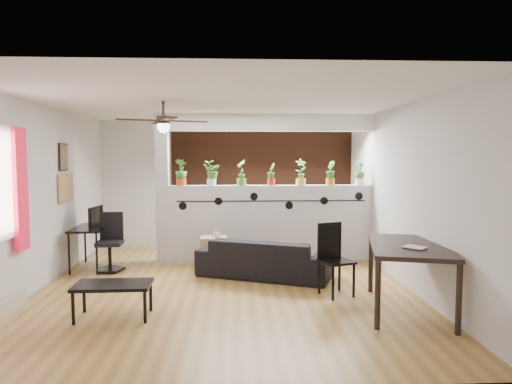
# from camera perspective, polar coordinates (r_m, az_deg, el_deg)

# --- Properties ---
(room_shell) EXTENTS (6.30, 7.10, 2.90)m
(room_shell) POSITION_cam_1_polar(r_m,az_deg,el_deg) (6.55, -4.02, -0.45)
(room_shell) COLOR olive
(room_shell) RESTS_ON ground
(partition_wall) EXTENTS (3.60, 0.18, 1.35)m
(partition_wall) POSITION_cam_1_polar(r_m,az_deg,el_deg) (8.14, 1.90, -3.90)
(partition_wall) COLOR #BCBCC1
(partition_wall) RESTS_ON ground
(ceiling_header) EXTENTS (3.60, 0.18, 0.30)m
(ceiling_header) POSITION_cam_1_polar(r_m,az_deg,el_deg) (8.07, 1.93, 8.66)
(ceiling_header) COLOR silver
(ceiling_header) RESTS_ON room_shell
(pier_column) EXTENTS (0.22, 0.20, 2.60)m
(pier_column) POSITION_cam_1_polar(r_m,az_deg,el_deg) (8.14, -11.61, 0.44)
(pier_column) COLOR #BCBCC1
(pier_column) RESTS_ON ground
(brick_panel) EXTENTS (3.90, 0.05, 2.60)m
(brick_panel) POSITION_cam_1_polar(r_m,az_deg,el_deg) (9.53, 1.20, 1.11)
(brick_panel) COLOR brown
(brick_panel) RESTS_ON ground
(vine_decal) EXTENTS (3.31, 0.01, 0.30)m
(vine_decal) POSITION_cam_1_polar(r_m,az_deg,el_deg) (7.99, 1.96, -1.13)
(vine_decal) COLOR black
(vine_decal) RESTS_ON partition_wall
(baseboard_heater) EXTENTS (0.08, 1.00, 0.18)m
(baseboard_heater) POSITION_cam_1_polar(r_m,az_deg,el_deg) (6.22, -28.95, -12.64)
(baseboard_heater) COLOR beige
(baseboard_heater) RESTS_ON ground
(corkboard) EXTENTS (0.03, 0.60, 0.45)m
(corkboard) POSITION_cam_1_polar(r_m,az_deg,el_deg) (7.97, -22.70, 0.45)
(corkboard) COLOR #A1754D
(corkboard) RESTS_ON room_shell
(framed_art) EXTENTS (0.03, 0.34, 0.44)m
(framed_art) POSITION_cam_1_polar(r_m,az_deg,el_deg) (7.91, -22.95, 4.04)
(framed_art) COLOR #8C7259
(framed_art) RESTS_ON room_shell
(ceiling_fan) EXTENTS (1.19, 1.19, 0.43)m
(ceiling_fan) POSITION_cam_1_polar(r_m,az_deg,el_deg) (6.31, -11.50, 8.50)
(ceiling_fan) COLOR black
(ceiling_fan) RESTS_ON room_shell
(potted_plant_0) EXTENTS (0.29, 0.26, 0.46)m
(potted_plant_0) POSITION_cam_1_polar(r_m,az_deg,el_deg) (8.08, -9.33, 2.53)
(potted_plant_0) COLOR #D95019
(potted_plant_0) RESTS_ON partition_wall
(potted_plant_1) EXTENTS (0.23, 0.19, 0.44)m
(potted_plant_1) POSITION_cam_1_polar(r_m,az_deg,el_deg) (8.04, -5.59, 2.46)
(potted_plant_1) COLOR white
(potted_plant_1) RESTS_ON partition_wall
(potted_plant_2) EXTENTS (0.26, 0.29, 0.45)m
(potted_plant_2) POSITION_cam_1_polar(r_m,az_deg,el_deg) (8.03, -1.83, 2.54)
(potted_plant_2) COLOR #458F34
(potted_plant_2) RESTS_ON partition_wall
(potted_plant_3) EXTENTS (0.21, 0.24, 0.39)m
(potted_plant_3) POSITION_cam_1_polar(r_m,az_deg,el_deg) (8.06, 1.92, 2.33)
(potted_plant_3) COLOR red
(potted_plant_3) RESTS_ON partition_wall
(potted_plant_4) EXTENTS (0.28, 0.24, 0.47)m
(potted_plant_4) POSITION_cam_1_polar(r_m,az_deg,el_deg) (8.11, 5.63, 2.59)
(potted_plant_4) COLOR #E2BA4F
(potted_plant_4) RESTS_ON partition_wall
(potted_plant_5) EXTENTS (0.20, 0.24, 0.43)m
(potted_plant_5) POSITION_cam_1_polar(r_m,az_deg,el_deg) (8.21, 9.28, 2.45)
(potted_plant_5) COLOR orange
(potted_plant_5) RESTS_ON partition_wall
(potted_plant_6) EXTENTS (0.27, 0.26, 0.43)m
(potted_plant_6) POSITION_cam_1_polar(r_m,az_deg,el_deg) (8.33, 12.82, 2.41)
(potted_plant_6) COLOR white
(potted_plant_6) RESTS_ON partition_wall
(sofa) EXTENTS (2.08, 1.43, 0.57)m
(sofa) POSITION_cam_1_polar(r_m,az_deg,el_deg) (7.14, 1.09, -8.29)
(sofa) COLOR black
(sofa) RESTS_ON ground
(cube_shelf) EXTENTS (0.44, 0.40, 0.53)m
(cube_shelf) POSITION_cam_1_polar(r_m,az_deg,el_deg) (7.70, -5.31, -7.51)
(cube_shelf) COLOR #A58057
(cube_shelf) RESTS_ON ground
(cup) EXTENTS (0.14, 0.14, 0.09)m
(cup) POSITION_cam_1_polar(r_m,az_deg,el_deg) (7.64, -4.95, -5.25)
(cup) COLOR gray
(cup) RESTS_ON cube_shelf
(computer_desk) EXTENTS (0.54, 0.98, 0.69)m
(computer_desk) POSITION_cam_1_polar(r_m,az_deg,el_deg) (8.08, -20.03, -4.57)
(computer_desk) COLOR black
(computer_desk) RESTS_ON ground
(monitor) EXTENTS (0.32, 0.08, 0.18)m
(monitor) POSITION_cam_1_polar(r_m,az_deg,el_deg) (8.20, -19.74, -3.34)
(monitor) COLOR black
(monitor) RESTS_ON computer_desk
(office_chair) EXTENTS (0.48, 0.48, 0.93)m
(office_chair) POSITION_cam_1_polar(r_m,az_deg,el_deg) (7.82, -17.74, -6.43)
(office_chair) COLOR black
(office_chair) RESTS_ON ground
(dining_table) EXTENTS (1.23, 1.65, 0.81)m
(dining_table) POSITION_cam_1_polar(r_m,az_deg,el_deg) (5.82, 18.64, -7.06)
(dining_table) COLOR black
(dining_table) RESTS_ON ground
(book) EXTENTS (0.29, 0.30, 0.02)m
(book) POSITION_cam_1_polar(r_m,az_deg,el_deg) (5.49, 18.83, -6.71)
(book) COLOR gray
(book) RESTS_ON dining_table
(folding_chair) EXTENTS (0.51, 0.51, 0.96)m
(folding_chair) POSITION_cam_1_polar(r_m,az_deg,el_deg) (6.29, 9.59, -7.44)
(folding_chair) COLOR black
(folding_chair) RESTS_ON ground
(coffee_table) EXTENTS (0.88, 0.50, 0.40)m
(coffee_table) POSITION_cam_1_polar(r_m,az_deg,el_deg) (5.61, -17.43, -11.27)
(coffee_table) COLOR black
(coffee_table) RESTS_ON ground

